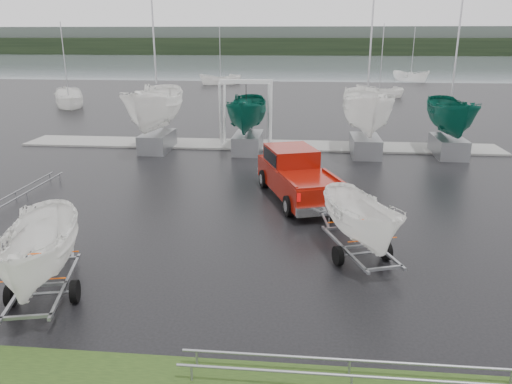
% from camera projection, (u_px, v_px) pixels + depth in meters
% --- Properties ---
extents(ground_plane, '(120.00, 120.00, 0.00)m').
position_uv_depth(ground_plane, '(227.00, 215.00, 19.48)').
color(ground_plane, black).
rests_on(ground_plane, ground).
extents(lake, '(300.00, 300.00, 0.00)m').
position_uv_depth(lake, '(294.00, 66.00, 114.43)').
color(lake, gray).
rests_on(lake, ground).
extents(dock, '(30.00, 3.00, 0.12)m').
position_uv_depth(dock, '(258.00, 145.00, 31.81)').
color(dock, gray).
rests_on(dock, ground).
extents(treeline, '(300.00, 8.00, 6.00)m').
position_uv_depth(treeline, '(299.00, 46.00, 179.99)').
color(treeline, black).
rests_on(treeline, ground).
extents(far_hill, '(300.00, 6.00, 10.00)m').
position_uv_depth(far_hill, '(300.00, 40.00, 186.99)').
color(far_hill, '#4C5651').
rests_on(far_hill, ground).
extents(pickup_truck, '(3.97, 6.49, 2.04)m').
position_uv_depth(pickup_truck, '(296.00, 173.00, 21.43)').
color(pickup_truck, maroon).
rests_on(pickup_truck, ground).
extents(trailer_hitched, '(2.29, 3.79, 4.73)m').
position_uv_depth(trailer_hitched, '(364.00, 181.00, 14.87)').
color(trailer_hitched, gray).
rests_on(trailer_hitched, ground).
extents(trailer_parked, '(2.13, 3.78, 5.15)m').
position_uv_depth(trailer_parked, '(32.00, 200.00, 12.41)').
color(trailer_parked, gray).
rests_on(trailer_parked, ground).
extents(boat_hoist, '(3.30, 2.18, 4.12)m').
position_uv_depth(boat_hoist, '(246.00, 103.00, 31.10)').
color(boat_hoist, silver).
rests_on(boat_hoist, ground).
extents(keelboat_0, '(2.79, 3.20, 10.97)m').
position_uv_depth(keelboat_0, '(153.00, 76.00, 29.16)').
color(keelboat_0, gray).
rests_on(keelboat_0, ground).
extents(keelboat_1, '(2.23, 3.20, 7.02)m').
position_uv_depth(keelboat_1, '(248.00, 93.00, 29.11)').
color(keelboat_1, gray).
rests_on(keelboat_1, ground).
extents(keelboat_2, '(2.74, 3.20, 10.92)m').
position_uv_depth(keelboat_2, '(370.00, 79.00, 28.01)').
color(keelboat_2, gray).
rests_on(keelboat_2, ground).
extents(keelboat_3, '(2.27, 3.20, 10.44)m').
position_uv_depth(keelboat_3, '(454.00, 94.00, 28.08)').
color(keelboat_3, gray).
rests_on(keelboat_3, ground).
extents(mast_rack_0, '(0.56, 6.50, 0.06)m').
position_uv_depth(mast_rack_0, '(21.00, 192.00, 21.17)').
color(mast_rack_0, gray).
rests_on(mast_rack_0, ground).
extents(mast_rack_2, '(7.00, 0.56, 0.06)m').
position_uv_depth(mast_rack_2, '(351.00, 368.00, 9.98)').
color(mast_rack_2, gray).
rests_on(mast_rack_2, ground).
extents(moored_boat_0, '(3.57, 3.60, 11.49)m').
position_uv_depth(moored_boat_0, '(70.00, 107.00, 49.25)').
color(moored_boat_0, white).
rests_on(moored_boat_0, ground).
extents(moored_boat_1, '(3.14, 3.11, 11.08)m').
position_uv_depth(moored_boat_1, '(221.00, 84.00, 71.74)').
color(moored_boat_1, white).
rests_on(moored_boat_1, ground).
extents(moored_boat_2, '(2.54, 2.50, 10.71)m').
position_uv_depth(moored_boat_2, '(379.00, 97.00, 56.96)').
color(moored_boat_2, white).
rests_on(moored_boat_2, ground).
extents(moored_boat_3, '(3.67, 3.69, 11.44)m').
position_uv_depth(moored_boat_3, '(410.00, 81.00, 77.30)').
color(moored_boat_3, white).
rests_on(moored_boat_3, ground).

